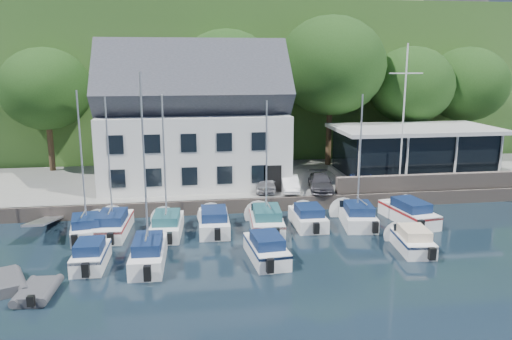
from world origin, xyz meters
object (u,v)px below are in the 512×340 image
(boat_r1_0, at_px, (82,169))
(boat_r1_7, at_px, (409,210))
(club_pavilion, at_px, (413,152))
(car_dgrey, at_px, (320,182))
(boat_r1_6, at_px, (360,158))
(dinghy_0, at_px, (5,280))
(boat_r2_2, at_px, (266,246))
(boat_r1_5, at_px, (308,215))
(boat_r2_1, at_px, (145,177))
(boat_r2_0, at_px, (91,253))
(harbor_building, at_px, (194,127))
(car_blue, at_px, (362,177))
(car_silver, at_px, (266,182))
(car_white, at_px, (290,183))
(dinghy_1, at_px, (38,290))
(boat_r1_2, at_px, (165,167))
(boat_r1_4, at_px, (266,159))
(boat_r2_4, at_px, (412,238))
(flagpole, at_px, (403,117))
(boat_r1_3, at_px, (214,219))

(boat_r1_0, xyz_separation_m, boat_r1_7, (20.53, -0.08, -3.43))
(club_pavilion, distance_m, car_dgrey, 9.60)
(boat_r1_6, height_order, dinghy_0, boat_r1_6)
(boat_r1_6, bearing_deg, boat_r2_2, -135.92)
(boat_r1_5, relative_size, boat_r2_1, 0.56)
(boat_r2_0, distance_m, dinghy_0, 4.14)
(harbor_building, bearing_deg, boat_r1_5, -52.28)
(car_blue, relative_size, boat_r2_1, 0.39)
(car_silver, height_order, boat_r1_7, car_silver)
(club_pavilion, height_order, boat_r1_6, boat_r1_6)
(car_white, distance_m, dinghy_1, 19.40)
(boat_r1_2, height_order, boat_r1_5, boat_r1_2)
(car_white, relative_size, car_blue, 0.92)
(boat_r1_2, xyz_separation_m, dinghy_1, (-5.60, -7.59, -3.92))
(club_pavilion, distance_m, boat_r2_2, 20.07)
(boat_r1_2, height_order, boat_r1_6, boat_r1_6)
(boat_r1_4, relative_size, boat_r2_2, 1.61)
(boat_r2_0, bearing_deg, boat_r1_4, 25.07)
(car_dgrey, relative_size, boat_r1_5, 0.77)
(boat_r1_5, distance_m, boat_r2_4, 6.82)
(boat_r1_2, bearing_deg, harbor_building, 81.89)
(harbor_building, distance_m, boat_r1_6, 13.70)
(car_blue, xyz_separation_m, boat_r1_0, (-19.51, -6.05, 2.57))
(boat_r1_7, xyz_separation_m, boat_r2_4, (-2.02, -4.74, -0.10))
(boat_r1_0, distance_m, dinghy_1, 8.68)
(harbor_building, bearing_deg, boat_r1_0, -127.06)
(harbor_building, relative_size, car_dgrey, 3.57)
(flagpole, bearing_deg, boat_r2_0, -155.84)
(club_pavilion, height_order, boat_r2_2, club_pavilion)
(boat_r1_7, bearing_deg, boat_r2_0, -176.29)
(boat_r1_2, height_order, boat_r2_0, boat_r1_2)
(car_silver, height_order, dinghy_1, car_silver)
(car_dgrey, distance_m, boat_r2_0, 17.80)
(flagpole, relative_size, boat_r1_5, 2.02)
(car_dgrey, height_order, boat_r2_0, car_dgrey)
(boat_r1_4, xyz_separation_m, dinghy_1, (-11.78, -7.51, -4.24))
(boat_r2_1, bearing_deg, car_white, 47.75)
(boat_r1_4, bearing_deg, flagpole, 29.05)
(club_pavilion, relative_size, boat_r1_3, 2.18)
(harbor_building, relative_size, dinghy_0, 4.62)
(dinghy_1, bearing_deg, boat_r1_2, 57.25)
(dinghy_1, bearing_deg, boat_r1_5, 31.76)
(boat_r1_4, bearing_deg, car_dgrey, 50.95)
(boat_r2_0, bearing_deg, dinghy_1, -117.83)
(boat_r2_4, bearing_deg, car_white, 121.99)
(car_white, distance_m, boat_r1_4, 6.71)
(boat_r1_3, distance_m, boat_r2_2, 5.68)
(club_pavilion, bearing_deg, boat_r1_0, -161.07)
(club_pavilion, xyz_separation_m, car_dgrey, (-8.86, -3.40, -1.46))
(flagpole, xyz_separation_m, dinghy_1, (-22.90, -12.67, -6.01))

